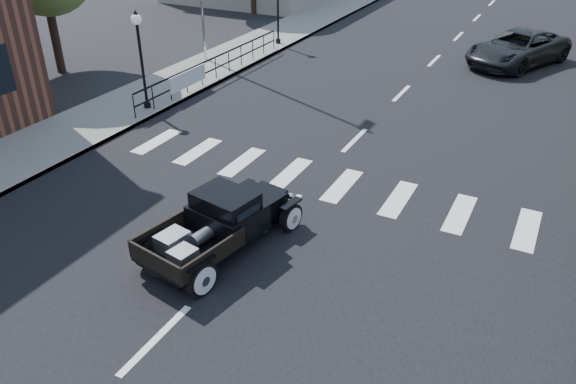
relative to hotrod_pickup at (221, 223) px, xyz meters
The scene contains 10 objects.
ground 0.87m from the hotrod_pickup, ahead, with size 120.00×120.00×0.00m, color black.
road 15.02m from the hotrod_pickup, 88.10° to the left, with size 14.00×80.00×0.02m, color black.
road_markings 10.03m from the hotrod_pickup, 87.15° to the left, with size 12.00×60.00×0.06m, color silver, non-canonical shape.
sidewalk_left 17.01m from the hotrod_pickup, 118.09° to the left, with size 3.00×80.00×0.15m, color gray.
railing 12.09m from the hotrod_pickup, 124.24° to the left, with size 0.08×10.00×1.00m, color black, non-canonical shape.
banner 10.45m from the hotrod_pickup, 130.06° to the left, with size 0.04×2.20×0.60m, color silver, non-canonical shape.
lamp_post_b 9.36m from the hotrod_pickup, 139.84° to the left, with size 0.36×0.36×3.42m, color black, non-canonical shape.
lamp_post_c 17.54m from the hotrod_pickup, 113.95° to the left, with size 0.36×0.36×3.42m, color black, non-canonical shape.
hotrod_pickup is the anchor object (origin of this frame).
second_car 18.46m from the hotrod_pickup, 77.87° to the left, with size 2.48×5.37×1.49m, color black.
Camera 1 is at (5.65, -8.67, 7.45)m, focal length 35.00 mm.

